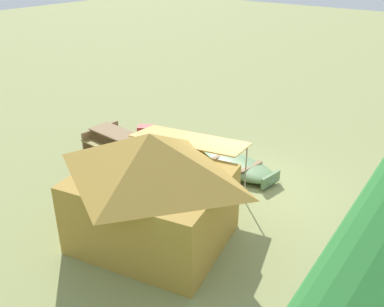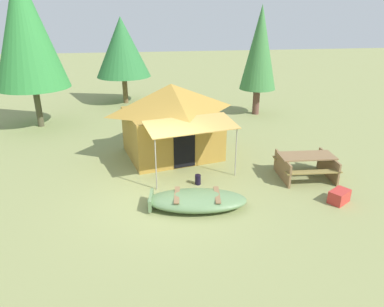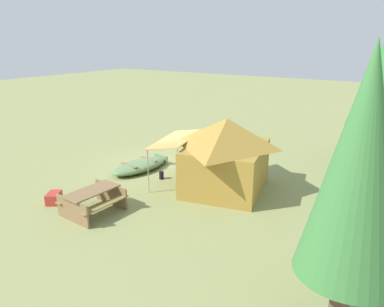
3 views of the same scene
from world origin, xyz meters
name	(u,v)px [view 1 (image 1 of 3)]	position (x,y,z in m)	size (l,w,h in m)	color
ground_plane	(245,190)	(0.00, 0.00, 0.00)	(80.00, 80.00, 0.00)	#898F55
beached_rowboat	(237,165)	(0.76, -0.74, 0.22)	(2.87, 1.61, 0.42)	#608051
canvas_cabin_tent	(152,188)	(0.53, 3.19, 1.38)	(3.93, 4.58, 2.66)	#A67E32
picnic_table	(116,140)	(4.54, 0.56, 0.48)	(1.82, 1.59, 0.77)	olive
cooler_box	(146,131)	(4.76, -1.11, 0.18)	(0.60, 0.39, 0.37)	red
fuel_can	(202,182)	(1.04, 0.62, 0.16)	(0.18, 0.18, 0.32)	black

